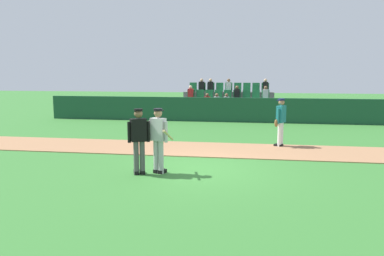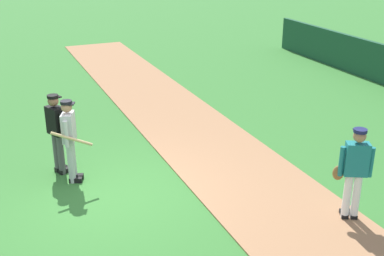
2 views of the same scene
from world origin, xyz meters
TOP-DOWN VIEW (x-y plane):
  - ground_plane at (0.00, 0.00)m, footprint 80.00×80.00m
  - infield_dirt_path at (0.00, 2.76)m, footprint 28.00×2.53m
  - batter_grey_jersey at (-0.96, -0.59)m, footprint 0.61×0.80m
  - umpire_home_plate at (-1.46, -0.76)m, footprint 0.55×0.43m
  - runner_teal_jersey at (2.50, 3.70)m, footprint 0.46×0.60m

SIDE VIEW (x-z plane):
  - ground_plane at x=0.00m, z-range 0.00..0.00m
  - infield_dirt_path at x=0.00m, z-range 0.00..0.03m
  - runner_teal_jersey at x=2.50m, z-range 0.08..1.84m
  - batter_grey_jersey at x=-0.96m, z-range 0.09..1.85m
  - umpire_home_plate at x=-1.46m, z-range 0.12..1.88m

